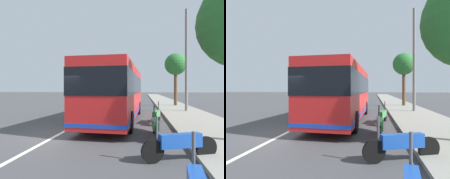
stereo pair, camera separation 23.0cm
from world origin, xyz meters
The scene contains 12 objects.
ground_plane centered at (0.00, 0.00, 0.00)m, with size 220.00×220.00×0.00m, color #424244.
sidewalk_curb centered at (10.00, -6.94, 0.07)m, with size 110.00×3.60×0.14m, color gray.
lane_divider_line centered at (10.00, 0.00, 0.00)m, with size 110.00×0.16×0.01m, color silver.
coach_bus centered at (4.34, -2.06, 1.88)m, with size 10.57×2.82×3.27m.
motorcycle_angled centered at (-2.35, -4.67, 0.49)m, with size 0.90×2.16×1.27m.
motorcycle_far_end centered at (0.29, -4.15, 0.48)m, with size 2.31×0.24×1.27m.
motorcycle_mid_row centered at (3.77, -4.43, 0.46)m, with size 2.27×0.62×1.23m.
car_far_distant centered at (31.75, 1.70, 0.70)m, with size 4.12×1.97×1.48m.
car_ahead_same_lane centered at (22.34, -1.97, 0.70)m, with size 4.82×2.16×1.45m.
car_oncoming centered at (43.88, 2.41, 0.69)m, with size 4.68×1.99×1.42m.
roadside_tree_mid_block centered at (15.27, -7.31, 4.74)m, with size 2.47×2.47×6.08m.
utility_pole centered at (9.49, -7.29, 4.41)m, with size 0.24×0.24×8.82m, color slate.
Camera 1 is at (-8.00, -3.67, 2.00)m, focal length 31.47 mm.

